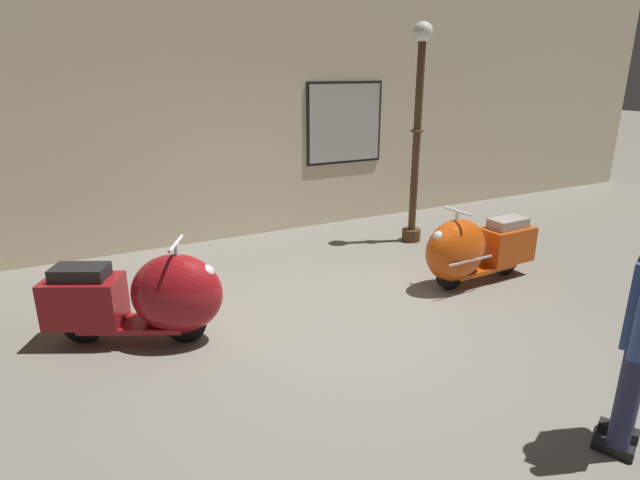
% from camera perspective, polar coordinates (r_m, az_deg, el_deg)
% --- Properties ---
extents(ground_plane, '(60.00, 60.00, 0.00)m').
position_cam_1_polar(ground_plane, '(5.33, 3.52, -9.71)').
color(ground_plane, slate).
extents(showroom_back_wall, '(18.00, 0.24, 3.87)m').
position_cam_1_polar(showroom_back_wall, '(7.96, -9.69, 13.99)').
color(showroom_back_wall, beige).
rests_on(showroom_back_wall, ground).
extents(scooter_0, '(1.68, 1.16, 1.01)m').
position_cam_1_polar(scooter_0, '(5.15, -18.22, -5.99)').
color(scooter_0, black).
rests_on(scooter_0, ground).
extents(scooter_1, '(1.60, 0.54, 0.97)m').
position_cam_1_polar(scooter_1, '(6.48, 16.27, -0.98)').
color(scooter_1, black).
rests_on(scooter_1, ground).
extents(lamppost, '(0.28, 0.28, 3.10)m').
position_cam_1_polar(lamppost, '(7.72, 10.59, 11.62)').
color(lamppost, '#472D19').
rests_on(lamppost, ground).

